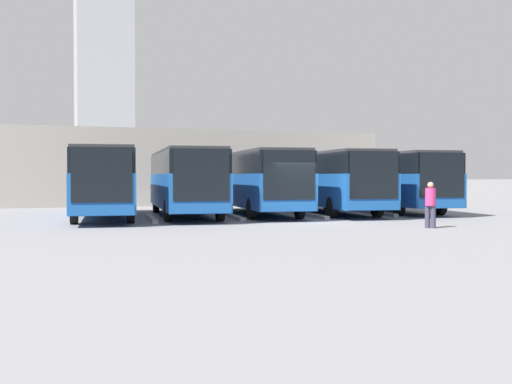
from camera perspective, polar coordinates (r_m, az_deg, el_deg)
The scene contains 13 objects.
ground_plane at distance 26.92m, azimuth 4.24°, elevation -2.71°, with size 600.00×600.00×0.00m, color gray.
bus_0 at distance 35.68m, azimuth 11.74°, elevation 1.11°, with size 3.75×11.69×3.14m.
curb_divider_0 at distance 33.30m, azimuth 10.40°, elevation -1.81°, with size 0.24×5.34×0.15m, color #B2B2AD.
bus_1 at distance 33.41m, azimuth 6.55°, elevation 1.11°, with size 3.75×11.69×3.14m.
curb_divider_1 at distance 31.12m, azimuth 4.73°, elevation -2.01°, with size 0.24×5.34×0.15m, color #B2B2AD.
bus_2 at distance 32.21m, azimuth 0.19°, elevation 1.11°, with size 3.75×11.69×3.14m.
curb_divider_2 at distance 30.05m, azimuth -2.18°, elevation -2.13°, with size 0.24×5.34×0.15m, color #B2B2AD.
bus_3 at distance 30.88m, azimuth -6.36°, elevation 1.09°, with size 3.75×11.69×3.14m.
curb_divider_3 at distance 28.90m, azimuth -9.31°, elevation -2.29°, with size 0.24×5.34×0.15m, color #B2B2AD.
bus_4 at distance 30.19m, azimuth -13.43°, elevation 1.05°, with size 3.75×11.69×3.14m.
pedestrian at distance 24.70m, azimuth 15.24°, elevation -0.97°, with size 0.54×0.54×1.72m.
station_building at distance 49.05m, azimuth -6.58°, elevation 2.12°, with size 25.42×16.52×5.03m.
office_tower at distance 180.95m, azimuth -13.40°, elevation 12.12°, with size 14.63×14.63×72.55m.
Camera 1 is at (10.65, 24.65, 1.93)m, focal length 45.00 mm.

